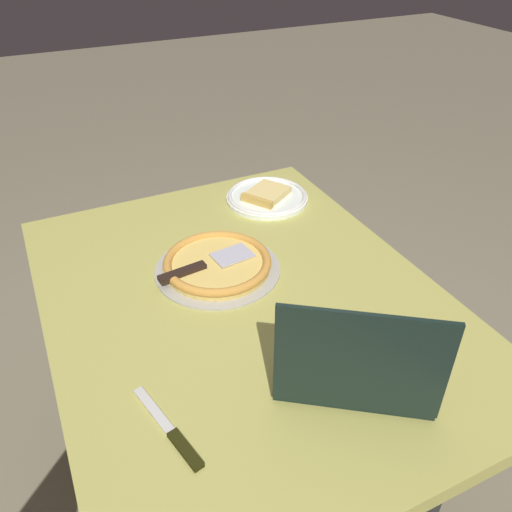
# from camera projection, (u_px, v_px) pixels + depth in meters

# --- Properties ---
(ground_plane) EXTENTS (12.00, 12.00, 0.00)m
(ground_plane) POSITION_uv_depth(u_px,v_px,m) (247.00, 476.00, 1.66)
(ground_plane) COLOR #7C745C
(dining_table) EXTENTS (1.17, 0.90, 0.74)m
(dining_table) POSITION_uv_depth(u_px,v_px,m) (245.00, 322.00, 1.28)
(dining_table) COLOR tan
(dining_table) RESTS_ON ground_plane
(laptop) EXTENTS (0.36, 0.38, 0.24)m
(laptop) POSITION_uv_depth(u_px,v_px,m) (355.00, 362.00, 0.99)
(laptop) COLOR black
(laptop) RESTS_ON dining_table
(pizza_plate) EXTENTS (0.25, 0.25, 0.04)m
(pizza_plate) POSITION_uv_depth(u_px,v_px,m) (267.00, 196.00, 1.61)
(pizza_plate) COLOR white
(pizza_plate) RESTS_ON dining_table
(pizza_tray) EXTENTS (0.32, 0.32, 0.04)m
(pizza_tray) POSITION_uv_depth(u_px,v_px,m) (217.00, 264.00, 1.31)
(pizza_tray) COLOR #AAA99E
(pizza_tray) RESTS_ON dining_table
(table_knife) EXTENTS (0.22, 0.07, 0.01)m
(table_knife) POSITION_uv_depth(u_px,v_px,m) (173.00, 434.00, 0.91)
(table_knife) COLOR beige
(table_knife) RESTS_ON dining_table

